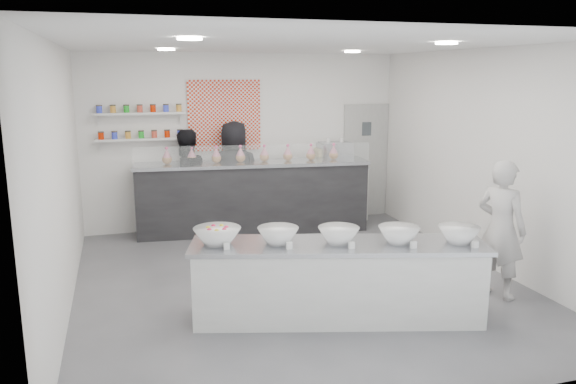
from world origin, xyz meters
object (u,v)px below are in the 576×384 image
Objects in this scene: back_bar at (253,197)px; espresso_ledge at (331,194)px; staff_right at (235,176)px; espresso_machine at (335,155)px; woman_prep at (501,229)px; prep_counter at (338,281)px; staff_left at (186,182)px.

back_bar is 2.93× the size of espresso_ledge.
espresso_machine is at bearing -157.47° from staff_right.
woman_prep is at bearing 143.21° from staff_right.
prep_counter is 2.40× the size of espresso_ledge.
woman_prep is 0.96× the size of staff_left.
woman_prep is (2.10, 0.05, 0.41)m from prep_counter.
staff_right reaches higher than staff_left.
espresso_ledge reaches higher than prep_counter.
woman_prep is 4.58m from staff_right.
staff_right is (0.84, 0.00, 0.06)m from staff_left.
espresso_machine is 1.87m from staff_right.
staff_left is (-3.27, 3.88, 0.04)m from woman_prep.
espresso_machine is (1.52, 3.98, 0.77)m from prep_counter.
prep_counter is at bearing 115.99° from staff_right.
espresso_ledge is at bearing -157.43° from staff_right.
staff_right reaches higher than espresso_ledge.
staff_right is at bearing 7.96° from woman_prep.
prep_counter is 0.82× the size of back_bar.
woman_prep reaches higher than back_bar.
prep_counter is 2.14m from woman_prep.
staff_left is at bearing 122.29° from prep_counter.
espresso_machine is (1.59, 0.29, 0.60)m from back_bar.
espresso_ledge is at bearing 180.00° from espresso_machine.
back_bar is 0.49m from staff_right.
staff_left is at bearing -179.06° from espresso_machine.
espresso_ledge is 0.72m from espresso_machine.
staff_left is (-2.69, -0.04, -0.33)m from espresso_machine.
staff_right reaches higher than woman_prep.
prep_counter is at bearing -110.89° from espresso_machine.
prep_counter is 3.69m from back_bar.
prep_counter is at bearing -82.38° from back_bar.
staff_right reaches higher than espresso_machine.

